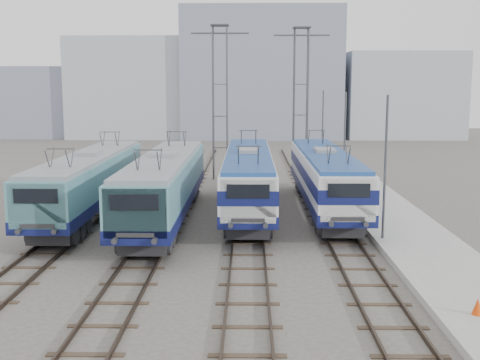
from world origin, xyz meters
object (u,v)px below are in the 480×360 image
at_px(locomotive_center_left, 165,183).
at_px(mast_mid, 344,145).
at_px(locomotive_center_right, 248,175).
at_px(catenary_tower_east, 301,95).
at_px(mast_rear, 323,131).
at_px(catenary_tower_west, 220,95).
at_px(locomotive_far_left, 89,179).
at_px(mast_front, 385,171).
at_px(safety_cone, 478,306).
at_px(locomotive_far_right, 325,175).

height_order(locomotive_center_left, mast_mid, mast_mid).
relative_size(locomotive_center_right, catenary_tower_east, 1.45).
xyz_separation_m(locomotive_center_right, mast_rear, (6.35, 17.01, 1.27)).
relative_size(catenary_tower_west, catenary_tower_east, 1.00).
distance_m(locomotive_far_left, catenary_tower_west, 16.44).
xyz_separation_m(locomotive_far_left, catenary_tower_west, (6.75, 14.31, 4.47)).
bearing_deg(locomotive_far_left, mast_rear, 50.03).
distance_m(mast_front, safety_cone, 10.05).
xyz_separation_m(catenary_tower_east, mast_mid, (2.10, -10.00, -3.14)).
bearing_deg(mast_front, safety_cone, -84.81).
bearing_deg(safety_cone, locomotive_center_left, 130.21).
distance_m(locomotive_center_left, catenary_tower_west, 16.48).
xyz_separation_m(locomotive_far_right, mast_front, (1.85, -7.33, 1.27)).
distance_m(catenary_tower_west, mast_front, 22.00).
relative_size(locomotive_center_left, catenary_tower_east, 1.49).
height_order(locomotive_center_right, mast_rear, mast_rear).
bearing_deg(locomotive_center_left, catenary_tower_west, 81.85).
distance_m(locomotive_center_right, catenary_tower_west, 13.92).
bearing_deg(locomotive_center_right, mast_mid, 38.27).
xyz_separation_m(locomotive_center_left, safety_cone, (11.72, -13.86, -1.66)).
bearing_deg(mast_rear, mast_front, -90.00).
bearing_deg(locomotive_far_left, locomotive_center_right, 8.22).
distance_m(locomotive_far_right, mast_mid, 5.19).
height_order(locomotive_far_right, mast_front, mast_front).
bearing_deg(catenary_tower_east, catenary_tower_west, -162.90).
relative_size(mast_front, mast_mid, 1.00).
relative_size(catenary_tower_west, mast_rear, 1.71).
distance_m(catenary_tower_west, catenary_tower_east, 6.80).
relative_size(locomotive_center_right, safety_cone, 32.62).
relative_size(catenary_tower_east, safety_cone, 22.43).
relative_size(locomotive_far_left, catenary_tower_east, 1.45).
xyz_separation_m(mast_rear, safety_cone, (0.87, -33.58, -2.93)).
height_order(mast_front, mast_rear, same).
distance_m(catenary_tower_east, mast_mid, 10.69).
relative_size(locomotive_far_right, mast_front, 2.49).
distance_m(locomotive_center_left, catenary_tower_east, 20.24).
height_order(locomotive_center_left, catenary_tower_east, catenary_tower_east).
bearing_deg(catenary_tower_east, locomotive_far_left, -129.09).
xyz_separation_m(locomotive_center_left, mast_front, (10.85, -4.29, 1.27)).
bearing_deg(mast_mid, locomotive_center_left, -144.59).
xyz_separation_m(catenary_tower_west, mast_mid, (8.60, -8.00, -3.14)).
bearing_deg(mast_mid, catenary_tower_east, 101.86).
xyz_separation_m(locomotive_center_right, catenary_tower_west, (-2.25, 13.01, 4.41)).
xyz_separation_m(locomotive_far_right, safety_cone, (2.72, -16.90, -1.66)).
distance_m(locomotive_far_right, safety_cone, 17.20).
xyz_separation_m(mast_front, mast_rear, (0.00, 24.00, 0.00)).
distance_m(locomotive_center_left, mast_mid, 13.37).
height_order(locomotive_far_left, catenary_tower_west, catenary_tower_west).
bearing_deg(mast_mid, locomotive_far_right, -111.59).
bearing_deg(catenary_tower_east, mast_rear, 43.60).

